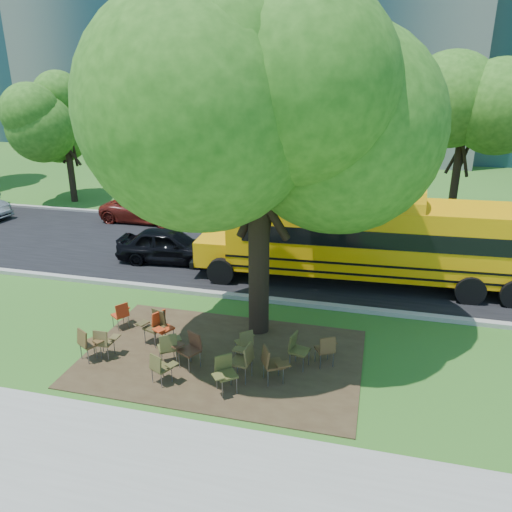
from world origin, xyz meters
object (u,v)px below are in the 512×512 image
(chair_5, at_px, (224,371))
(chair_13, at_px, (327,347))
(chair_1, at_px, (88,341))
(chair_4, at_px, (160,366))
(chair_10, at_px, (161,325))
(chair_6, at_px, (244,358))
(chair_8, at_px, (121,313))
(black_car, at_px, (169,246))
(chair_3, at_px, (190,346))
(chair_2, at_px, (169,345))
(chair_9, at_px, (155,323))
(chair_11, at_px, (245,340))
(main_tree, at_px, (259,108))
(school_bus, at_px, (379,238))
(chair_0, at_px, (104,340))
(bg_car_red, at_px, (146,210))
(chair_7, at_px, (272,362))
(chair_12, at_px, (297,348))

(chair_5, bearing_deg, chair_13, 178.22)
(chair_1, relative_size, chair_5, 1.01)
(chair_4, distance_m, chair_10, 1.87)
(chair_6, bearing_deg, chair_8, 77.23)
(chair_4, distance_m, black_car, 8.06)
(chair_5, bearing_deg, chair_1, -44.79)
(chair_3, bearing_deg, chair_10, -8.53)
(chair_2, relative_size, chair_6, 0.95)
(chair_9, bearing_deg, chair_11, -161.78)
(main_tree, relative_size, chair_13, 11.16)
(chair_11, xyz_separation_m, chair_13, (2.04, 0.08, 0.04))
(school_bus, distance_m, chair_13, 5.82)
(chair_0, relative_size, chair_4, 1.02)
(chair_10, height_order, black_car, black_car)
(chair_3, xyz_separation_m, chair_13, (3.23, 0.84, -0.04))
(main_tree, distance_m, chair_3, 6.02)
(chair_10, bearing_deg, bg_car_red, -124.03)
(chair_3, bearing_deg, chair_8, 0.22)
(chair_6, relative_size, chair_7, 1.02)
(chair_6, height_order, chair_12, chair_6)
(main_tree, height_order, bg_car_red, main_tree)
(school_bus, relative_size, chair_4, 14.24)
(chair_8, bearing_deg, chair_7, -73.95)
(chair_8, height_order, black_car, black_car)
(chair_2, bearing_deg, chair_13, -20.55)
(chair_4, height_order, chair_13, chair_13)
(chair_2, distance_m, chair_4, 0.82)
(school_bus, relative_size, chair_11, 14.51)
(chair_5, xyz_separation_m, chair_13, (2.12, 1.60, -0.02))
(chair_11, relative_size, chair_13, 0.92)
(chair_4, distance_m, chair_5, 1.52)
(chair_2, xyz_separation_m, chair_12, (3.08, 0.67, -0.01))
(chair_2, bearing_deg, bg_car_red, 84.19)
(chair_9, distance_m, chair_12, 3.88)
(chair_1, xyz_separation_m, chair_13, (5.80, 1.21, -0.02))
(chair_4, distance_m, chair_8, 3.13)
(chair_5, height_order, bg_car_red, bg_car_red)
(chair_8, distance_m, chair_10, 1.54)
(chair_5, xyz_separation_m, chair_7, (0.96, 0.57, 0.03))
(chair_6, bearing_deg, chair_1, 101.00)
(chair_5, height_order, chair_11, chair_5)
(chair_10, bearing_deg, chair_2, 62.06)
(school_bus, height_order, chair_7, school_bus)
(chair_11, relative_size, chair_12, 0.88)
(chair_8, xyz_separation_m, bg_car_red, (-4.08, 10.02, 0.09))
(chair_6, height_order, chair_7, chair_6)
(chair_13, bearing_deg, chair_4, 176.24)
(chair_8, bearing_deg, chair_4, -101.14)
(black_car, height_order, bg_car_red, black_car)
(chair_2, bearing_deg, chair_4, -114.35)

